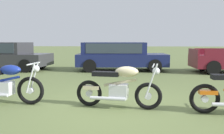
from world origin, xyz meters
name	(u,v)px	position (x,y,z in m)	size (l,w,h in m)	color
ground_plane	(115,107)	(0.00, 0.00, 0.00)	(120.00, 120.00, 0.00)	olive
motorcycle_blue	(4,84)	(-2.67, 0.08, 0.48)	(2.04, 0.64, 1.02)	black
motorcycle_cream	(119,87)	(0.10, -0.06, 0.48)	(1.96, 0.64, 1.02)	black
car_charcoal	(7,55)	(-6.13, 6.57, 0.80)	(4.40, 2.17, 1.43)	#2D2D33
car_navy	(118,54)	(-0.34, 6.77, 0.83)	(4.61, 2.07, 1.43)	#161E4C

